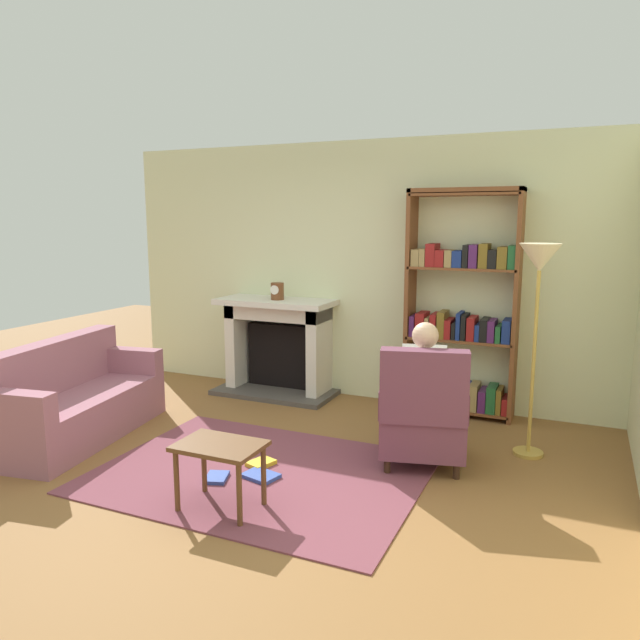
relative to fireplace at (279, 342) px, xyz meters
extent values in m
plane|color=brown|center=(0.88, -2.30, -0.56)|extent=(14.00, 14.00, 0.00)
cube|color=beige|center=(0.88, 0.25, 0.79)|extent=(5.60, 0.10, 2.70)
cube|color=brown|center=(0.88, -2.00, -0.55)|extent=(2.40, 1.80, 0.01)
cube|color=#4C4742|center=(0.00, -0.12, -0.54)|extent=(1.31, 0.64, 0.05)
cube|color=black|center=(0.00, 0.10, -0.16)|extent=(0.79, 0.20, 0.70)
cube|color=silver|center=(-0.49, -0.02, -0.07)|extent=(0.12, 0.44, 0.99)
cube|color=silver|center=(0.49, -0.02, -0.07)|extent=(0.12, 0.44, 0.99)
cube|color=silver|center=(0.00, -0.02, 0.35)|extent=(1.11, 0.44, 0.16)
cube|color=silver|center=(0.00, -0.08, 0.46)|extent=(1.27, 0.56, 0.06)
cylinder|color=brown|center=(0.04, -0.10, 0.58)|extent=(0.14, 0.14, 0.18)
cylinder|color=white|center=(0.04, -0.16, 0.60)|extent=(0.10, 0.01, 0.10)
cube|color=brown|center=(1.46, 0.04, 0.53)|extent=(0.04, 0.32, 2.19)
cube|color=brown|center=(2.47, 0.04, 0.53)|extent=(0.04, 0.32, 2.19)
cube|color=brown|center=(1.96, 0.04, 1.61)|extent=(1.05, 0.32, 0.04)
cube|color=brown|center=(1.96, 0.04, -0.50)|extent=(1.01, 0.32, 0.02)
cube|color=navy|center=(1.52, 0.03, -0.39)|extent=(0.07, 0.26, 0.19)
cube|color=#1E592D|center=(1.59, 0.03, -0.40)|extent=(0.04, 0.26, 0.18)
cube|color=#4C1E59|center=(1.66, 0.03, -0.39)|extent=(0.07, 0.26, 0.21)
cube|color=#997F4C|center=(1.74, 0.03, -0.36)|extent=(0.09, 0.26, 0.25)
cube|color=#997F4C|center=(1.81, 0.03, -0.39)|extent=(0.04, 0.26, 0.19)
cube|color=brown|center=(1.88, 0.03, -0.36)|extent=(0.07, 0.26, 0.26)
cube|color=#4C1E59|center=(1.94, 0.03, -0.39)|extent=(0.04, 0.26, 0.19)
cube|color=#1E592D|center=(2.00, 0.03, -0.39)|extent=(0.07, 0.26, 0.19)
cube|color=navy|center=(2.06, 0.03, -0.36)|extent=(0.04, 0.26, 0.25)
cube|color=#997F4C|center=(2.13, 0.03, -0.36)|extent=(0.08, 0.26, 0.26)
cube|color=#4C1E59|center=(2.21, 0.03, -0.38)|extent=(0.07, 0.26, 0.21)
cube|color=#1E592D|center=(2.29, 0.03, -0.36)|extent=(0.09, 0.26, 0.25)
cube|color=brown|center=(2.37, 0.03, -0.37)|extent=(0.05, 0.26, 0.24)
cube|color=maroon|center=(2.43, 0.03, -0.41)|extent=(0.07, 0.26, 0.16)
cube|color=brown|center=(1.96, 0.04, 0.19)|extent=(1.01, 0.32, 0.02)
cube|color=#4C1E59|center=(1.51, 0.03, 0.30)|extent=(0.05, 0.26, 0.20)
cube|color=maroon|center=(1.59, 0.03, 0.32)|extent=(0.09, 0.26, 0.23)
cube|color=#997F4C|center=(1.66, 0.03, 0.30)|extent=(0.04, 0.26, 0.19)
cube|color=maroon|center=(1.72, 0.03, 0.32)|extent=(0.06, 0.26, 0.23)
cube|color=brown|center=(1.79, 0.03, 0.33)|extent=(0.07, 0.26, 0.26)
cube|color=maroon|center=(1.86, 0.03, 0.29)|extent=(0.06, 0.26, 0.18)
cube|color=black|center=(1.92, 0.03, 0.28)|extent=(0.04, 0.26, 0.16)
cube|color=navy|center=(1.96, 0.03, 0.33)|extent=(0.04, 0.26, 0.26)
cube|color=black|center=(2.01, 0.03, 0.32)|extent=(0.04, 0.26, 0.24)
cube|color=maroon|center=(2.08, 0.03, 0.31)|extent=(0.07, 0.26, 0.22)
cube|color=navy|center=(2.14, 0.03, 0.28)|extent=(0.04, 0.26, 0.16)
cube|color=black|center=(2.20, 0.03, 0.31)|extent=(0.07, 0.26, 0.21)
cube|color=#4C1E59|center=(2.26, 0.03, 0.30)|extent=(0.06, 0.26, 0.20)
cube|color=#1E592D|center=(2.33, 0.03, 0.28)|extent=(0.05, 0.26, 0.16)
cube|color=navy|center=(2.40, 0.03, 0.31)|extent=(0.08, 0.26, 0.22)
cube|color=brown|center=(1.96, 0.04, 0.88)|extent=(1.01, 0.32, 0.02)
cube|color=#997F4C|center=(1.53, 0.03, 0.97)|extent=(0.08, 0.26, 0.16)
cube|color=#997F4C|center=(1.59, 0.03, 0.98)|extent=(0.06, 0.26, 0.17)
cube|color=maroon|center=(1.67, 0.03, 1.00)|extent=(0.09, 0.26, 0.22)
cube|color=maroon|center=(1.76, 0.03, 0.97)|extent=(0.09, 0.26, 0.16)
cube|color=#997F4C|center=(1.84, 0.03, 0.97)|extent=(0.07, 0.26, 0.16)
cube|color=navy|center=(1.92, 0.03, 0.97)|extent=(0.09, 0.26, 0.16)
cube|color=black|center=(2.00, 0.03, 1.00)|extent=(0.05, 0.26, 0.21)
cube|color=#4C1E59|center=(2.07, 0.03, 1.00)|extent=(0.08, 0.26, 0.22)
cube|color=brown|center=(2.16, 0.03, 1.00)|extent=(0.08, 0.26, 0.23)
cube|color=black|center=(2.24, 0.03, 0.98)|extent=(0.08, 0.26, 0.17)
cube|color=brown|center=(2.33, 0.03, 0.99)|extent=(0.09, 0.26, 0.20)
cube|color=#1E592D|center=(2.42, 0.03, 1.00)|extent=(0.08, 0.26, 0.21)
cube|color=brown|center=(1.96, 0.04, 1.57)|extent=(1.01, 0.32, 0.02)
cylinder|color=#331E14|center=(2.14, -1.01, -0.50)|extent=(0.05, 0.05, 0.12)
cylinder|color=#331E14|center=(1.64, -1.13, -0.50)|extent=(0.05, 0.05, 0.12)
cylinder|color=#331E14|center=(2.25, -1.47, -0.50)|extent=(0.05, 0.05, 0.12)
cylinder|color=#331E14|center=(1.76, -1.60, -0.50)|extent=(0.05, 0.05, 0.12)
cube|color=brown|center=(1.95, -1.30, -0.29)|extent=(0.77, 0.74, 0.30)
cube|color=brown|center=(2.01, -1.54, 0.13)|extent=(0.66, 0.31, 0.55)
cube|color=brown|center=(2.21, -1.24, -0.03)|extent=(0.25, 0.55, 0.22)
cube|color=brown|center=(1.68, -1.37, -0.03)|extent=(0.25, 0.55, 0.22)
cube|color=white|center=(1.96, -1.35, 0.11)|extent=(0.36, 0.27, 0.50)
sphere|color=#D8AD8C|center=(1.96, -1.35, 0.48)|extent=(0.20, 0.20, 0.20)
cube|color=#191E3F|center=(1.99, -1.14, -0.09)|extent=(0.21, 0.42, 0.12)
cube|color=#191E3F|center=(1.83, -1.18, -0.09)|extent=(0.21, 0.42, 0.12)
cylinder|color=#191E3F|center=(1.94, -0.96, -0.35)|extent=(0.10, 0.10, 0.42)
cylinder|color=#191E3F|center=(1.79, -0.99, -0.35)|extent=(0.10, 0.10, 0.42)
cube|color=white|center=(1.88, -1.03, 0.21)|extent=(0.38, 0.19, 0.25)
cube|color=#995E6E|center=(-0.95, -1.96, -0.36)|extent=(0.96, 1.79, 0.40)
cube|color=#995E6E|center=(-1.21, -2.00, 0.06)|extent=(0.46, 1.71, 0.45)
cube|color=#995E6E|center=(-0.83, -2.72, -0.04)|extent=(0.72, 0.27, 0.24)
cube|color=#995E6E|center=(-1.07, -1.20, -0.04)|extent=(0.72, 0.27, 0.24)
cube|color=brown|center=(0.92, -2.58, -0.12)|extent=(0.56, 0.39, 0.03)
cylinder|color=brown|center=(0.68, -2.73, -0.35)|extent=(0.04, 0.04, 0.43)
cylinder|color=brown|center=(1.15, -2.73, -0.35)|extent=(0.04, 0.04, 0.43)
cylinder|color=brown|center=(0.68, -2.42, -0.35)|extent=(0.04, 0.04, 0.43)
cylinder|color=brown|center=(1.15, -2.42, -0.35)|extent=(0.04, 0.04, 0.43)
cube|color=#334CA5|center=(0.93, -2.07, -0.53)|extent=(0.29, 0.24, 0.03)
cube|color=#334CA5|center=(0.65, -2.23, -0.53)|extent=(0.21, 0.24, 0.03)
cube|color=gold|center=(0.82, -1.87, -0.53)|extent=(0.21, 0.24, 0.03)
cylinder|color=#B7933F|center=(2.70, -0.78, -0.55)|extent=(0.24, 0.24, 0.03)
cylinder|color=#B7933F|center=(2.70, -0.78, 0.21)|extent=(0.03, 0.03, 1.48)
cone|color=beige|center=(2.70, -0.78, 1.05)|extent=(0.32, 0.32, 0.22)
camera|label=1|loc=(3.01, -5.70, 1.35)|focal=33.49mm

